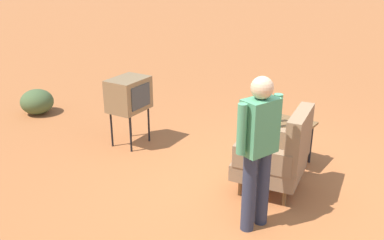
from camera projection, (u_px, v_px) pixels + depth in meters
name	position (u px, v px, depth m)	size (l,w,h in m)	color
ground_plane	(263.00, 192.00, 5.16)	(60.00, 60.00, 0.00)	#AD6033
armchair	(279.00, 154.00, 5.00)	(0.90, 0.91, 1.06)	brown
side_table	(290.00, 130.00, 5.67)	(0.56, 0.56, 0.60)	black
tv_on_stand	(129.00, 95.00, 6.21)	(0.64, 0.49, 1.03)	black
person_standing	(258.00, 145.00, 4.19)	(0.55, 0.32, 1.64)	#2D3347
bottle_wine_green	(274.00, 111.00, 5.64)	(0.07, 0.07, 0.32)	#1E5623
bottle_tall_amber	(279.00, 116.00, 5.48)	(0.07, 0.07, 0.30)	brown
flower_vase	(302.00, 112.00, 5.63)	(0.15, 0.10, 0.27)	silver
shrub_mid	(37.00, 102.00, 7.65)	(0.58, 0.58, 0.45)	#475B33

